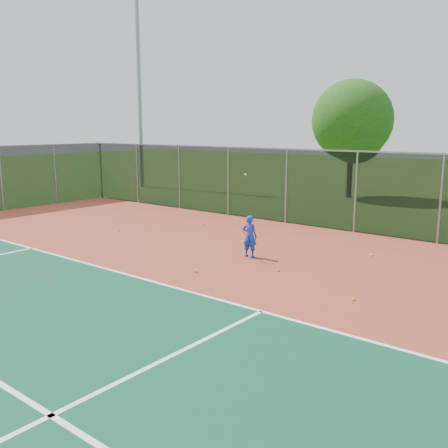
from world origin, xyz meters
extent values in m
plane|color=#315D1A|center=(0.00, 0.00, 0.00)|extent=(120.00, 120.00, 0.00)
cube|color=#9A3A27|center=(0.00, 2.00, 0.01)|extent=(30.00, 20.00, 0.02)
cube|color=white|center=(2.00, 3.00, 0.03)|extent=(22.00, 0.10, 0.00)
cube|color=white|center=(2.00, -2.00, 0.03)|extent=(18.00, 0.10, 0.00)
cube|color=black|center=(0.00, 12.00, 1.52)|extent=(30.00, 0.04, 3.00)
cube|color=gray|center=(0.00, 12.00, 3.02)|extent=(30.00, 0.06, 0.06)
imported|color=blue|center=(-0.89, 6.57, 0.66)|extent=(0.50, 0.36, 1.28)
cylinder|color=black|center=(-0.74, 6.32, 0.63)|extent=(0.03, 0.15, 0.27)
torus|color=#A51414|center=(-0.74, 6.22, 0.93)|extent=(0.30, 0.13, 0.29)
sphere|color=#C8EE1B|center=(-1.14, 6.67, 2.49)|extent=(0.07, 0.07, 0.07)
sphere|color=#C8EE1B|center=(3.22, 4.88, 0.06)|extent=(0.07, 0.07, 0.07)
sphere|color=#C8EE1B|center=(-1.06, 4.33, 0.06)|extent=(0.07, 0.07, 0.07)
sphere|color=#C8EE1B|center=(0.63, 5.80, 0.06)|extent=(0.07, 0.07, 0.07)
sphere|color=#C8EE1B|center=(-5.27, 9.48, 0.06)|extent=(0.07, 0.07, 0.07)
sphere|color=#C8EE1B|center=(1.96, 8.97, 0.06)|extent=(0.07, 0.07, 0.07)
sphere|color=#C8EE1B|center=(-7.00, 6.58, 0.06)|extent=(0.07, 0.07, 0.07)
cylinder|color=gray|center=(-17.34, 17.11, 6.21)|extent=(0.24, 0.24, 12.43)
cylinder|color=#3B2715|center=(-4.31, 20.80, 1.24)|extent=(0.30, 0.30, 2.48)
sphere|color=#1E4913|center=(-4.31, 20.80, 4.27)|extent=(4.41, 4.41, 4.41)
sphere|color=#1E4913|center=(-3.91, 20.50, 3.45)|extent=(3.03, 3.03, 3.03)
camera|label=1|loc=(7.65, -5.31, 3.85)|focal=40.00mm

